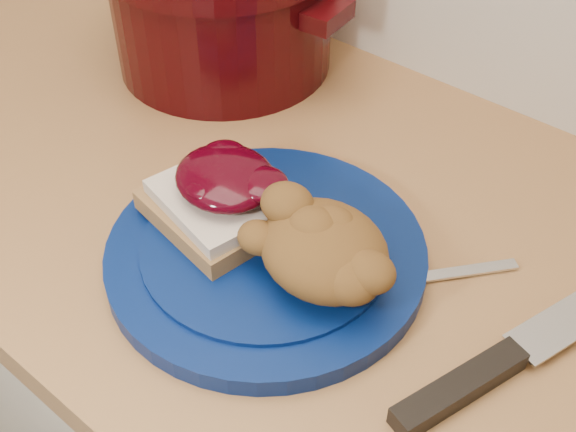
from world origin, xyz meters
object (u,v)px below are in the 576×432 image
Objects in this scene: plate at (266,254)px; chef_knife at (502,362)px; butter_knife at (437,275)px; dutch_oven at (222,2)px.

plate and chef_knife have the same top height.
plate is 0.90× the size of chef_knife.
dutch_oven is (-0.42, 0.15, 0.08)m from butter_knife.
plate is at bearing -40.52° from dutch_oven.
plate reaches higher than butter_knife.
dutch_oven is at bearing 139.48° from plate.
chef_knife is 2.12× the size of butter_knife.
butter_knife is 0.45m from dutch_oven.
chef_knife is 0.96× the size of dutch_oven.
dutch_oven is at bearing 108.95° from butter_knife.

